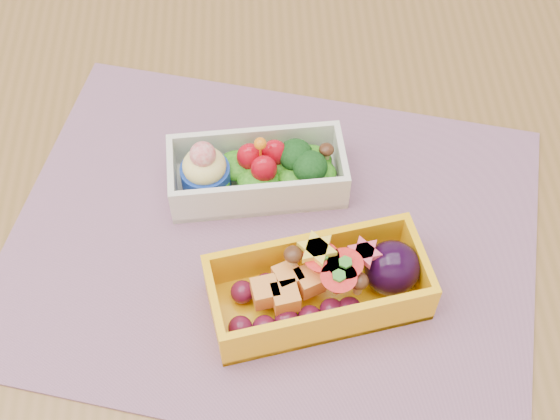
{
  "coord_description": "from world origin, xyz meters",
  "views": [
    {
      "loc": [
        0.0,
        -0.38,
        1.31
      ],
      "look_at": [
        0.02,
        -0.02,
        0.79
      ],
      "focal_mm": 49.09,
      "sensor_mm": 36.0,
      "label": 1
    }
  ],
  "objects_px": {
    "placemat": "(272,240)",
    "bento_white": "(256,171)",
    "table": "(260,278)",
    "bento_yellow": "(323,286)"
  },
  "relations": [
    {
      "from": "table",
      "to": "placemat",
      "type": "xyz_separation_m",
      "value": [
        0.01,
        -0.02,
        0.1
      ]
    },
    {
      "from": "placemat",
      "to": "bento_white",
      "type": "bearing_deg",
      "value": 100.92
    },
    {
      "from": "bento_white",
      "to": "table",
      "type": "bearing_deg",
      "value": -94.38
    },
    {
      "from": "bento_yellow",
      "to": "bento_white",
      "type": "bearing_deg",
      "value": 101.38
    },
    {
      "from": "placemat",
      "to": "bento_yellow",
      "type": "distance_m",
      "value": 0.08
    },
    {
      "from": "table",
      "to": "placemat",
      "type": "bearing_deg",
      "value": -59.65
    },
    {
      "from": "bento_white",
      "to": "placemat",
      "type": "bearing_deg",
      "value": -82.94
    },
    {
      "from": "table",
      "to": "bento_white",
      "type": "bearing_deg",
      "value": 89.48
    },
    {
      "from": "table",
      "to": "bento_white",
      "type": "height_order",
      "value": "bento_white"
    },
    {
      "from": "placemat",
      "to": "bento_white",
      "type": "height_order",
      "value": "bento_white"
    }
  ]
}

